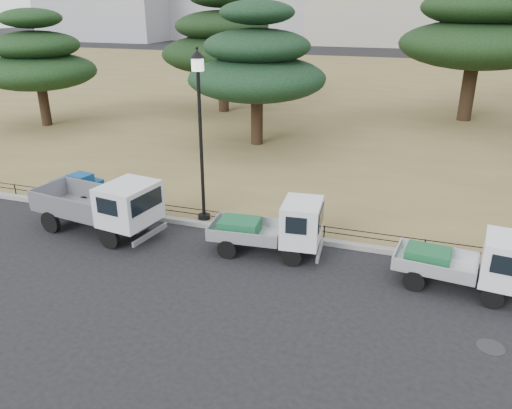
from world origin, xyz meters
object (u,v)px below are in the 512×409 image
(truck_kei_front, at_px, (274,227))
(truck_kei_rear, at_px, (470,262))
(street_lamp, at_px, (200,109))
(tarp_pile, at_px, (78,189))
(truck_large, at_px, (102,203))

(truck_kei_front, distance_m, truck_kei_rear, 5.36)
(truck_kei_front, xyz_separation_m, street_lamp, (-2.90, 1.38, 3.03))
(truck_kei_rear, distance_m, tarp_pile, 13.54)
(truck_kei_front, xyz_separation_m, tarp_pile, (-8.06, 1.54, -0.28))
(truck_large, height_order, tarp_pile, truck_large)
(truck_large, distance_m, street_lamp, 4.34)
(truck_large, height_order, street_lamp, street_lamp)
(truck_large, distance_m, truck_kei_rear, 11.00)
(truck_kei_rear, height_order, street_lamp, street_lamp)
(truck_kei_front, distance_m, tarp_pile, 8.21)
(truck_large, xyz_separation_m, street_lamp, (2.76, 1.75, 2.85))
(truck_large, bearing_deg, truck_kei_front, 12.36)
(street_lamp, bearing_deg, tarp_pile, 178.25)
(truck_kei_front, xyz_separation_m, truck_kei_rear, (5.34, -0.38, -0.03))
(street_lamp, relative_size, tarp_pile, 3.09)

